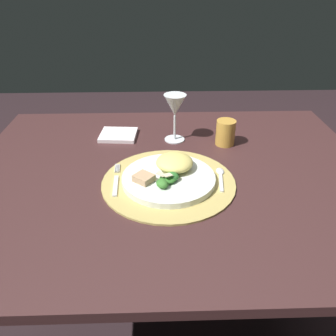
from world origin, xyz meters
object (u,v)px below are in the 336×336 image
amber_tumbler (225,133)px  wine_glass (175,107)px  dining_table (171,215)px  dinner_plate (169,179)px  fork (116,181)px  spoon (220,175)px  napkin (118,135)px

amber_tumbler → wine_glass: bearing=167.7°
dining_table → dinner_plate: dinner_plate is taller
dinner_plate → dining_table: bearing=81.3°
fork → wine_glass: bearing=57.0°
dinner_plate → spoon: bearing=8.3°
dinner_plate → fork: 0.15m
fork → napkin: (-0.02, 0.31, -0.00)m
fork → wine_glass: 0.35m
fork → wine_glass: size_ratio=1.02×
spoon → napkin: size_ratio=0.99×
dining_table → dinner_plate: size_ratio=4.67×
dinner_plate → wine_glass: bearing=83.7°
wine_glass → amber_tumbler: 0.19m
dining_table → spoon: bearing=-15.3°
wine_glass → fork: bearing=-123.0°
fork → amber_tumbler: bearing=34.2°
dining_table → fork: fork is taller
dining_table → spoon: size_ratio=9.78×
dinner_plate → wine_glass: (0.03, 0.28, 0.11)m
dinner_plate → napkin: dinner_plate is taller
wine_glass → dining_table: bearing=-95.6°
napkin → fork: bearing=-85.9°
napkin → wine_glass: wine_glass is taller
wine_glass → amber_tumbler: size_ratio=1.92×
dining_table → amber_tumbler: 0.34m
wine_glass → amber_tumbler: (0.17, -0.04, -0.08)m
dining_table → amber_tumbler: (0.19, 0.18, 0.21)m
wine_glass → amber_tumbler: bearing=-12.3°
fork → amber_tumbler: amber_tumbler is taller
dining_table → napkin: size_ratio=9.69×
amber_tumbler → spoon: bearing=-103.0°
dining_table → amber_tumbler: bearing=43.1°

